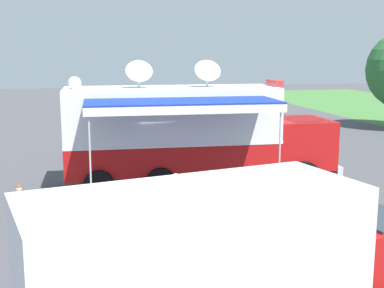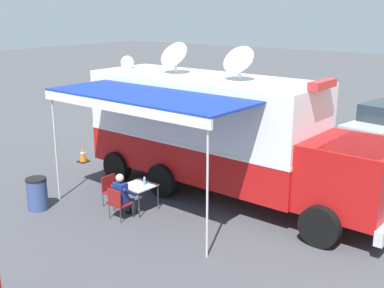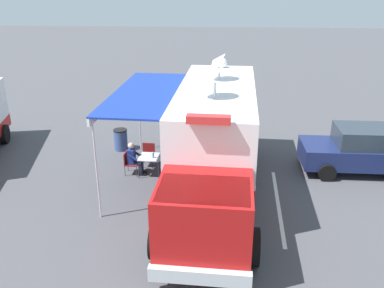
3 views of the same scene
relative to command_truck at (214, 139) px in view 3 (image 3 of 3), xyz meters
name	(u,v)px [view 3 (image 3 of 3)]	position (x,y,z in m)	size (l,w,h in m)	color
ground_plane	(215,182)	(-0.07, -0.75, -1.95)	(100.00, 100.00, 0.00)	#47474C
lot_stripe	(278,204)	(-2.15, 0.72, -1.94)	(0.12, 4.80, 0.01)	silver
command_truck	(214,139)	(0.00, 0.00, 0.00)	(5.14, 9.60, 4.53)	#B71414
folding_table	(150,158)	(2.33, -1.21, -1.27)	(0.84, 0.84, 0.73)	silver
water_bottle	(153,155)	(2.20, -1.11, -1.11)	(0.07, 0.07, 0.22)	#4C99D8
folding_chair_at_table	(129,161)	(3.13, -1.23, -1.43)	(0.50, 0.50, 0.87)	maroon
folding_chair_beside_table	(148,153)	(2.55, -2.06, -1.43)	(0.50, 0.50, 0.87)	maroon
seated_responder	(134,158)	(2.94, -1.22, -1.30)	(0.68, 0.57, 1.25)	navy
trash_bin	(121,140)	(3.97, -3.53, -1.49)	(0.57, 0.57, 0.91)	#384C7F
traffic_cone	(209,127)	(0.29, -5.83, -1.67)	(0.36, 0.36, 0.58)	black
car_behind_truck	(360,150)	(-5.46, -1.99, -1.07)	(4.22, 2.06, 1.76)	navy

